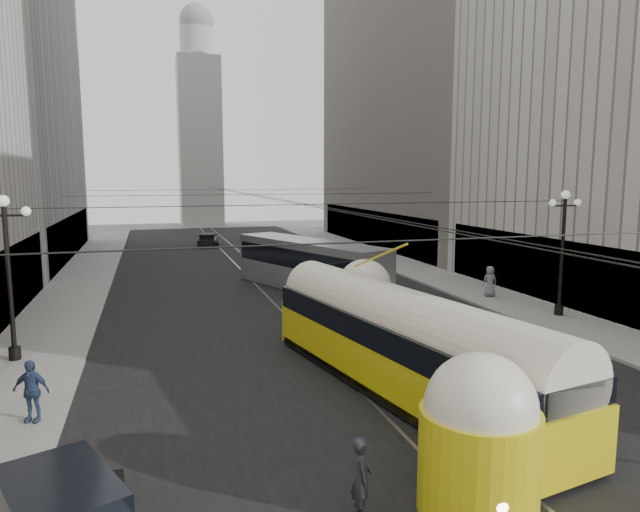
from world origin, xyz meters
TOP-DOWN VIEW (x-y plane):
  - road at (0.00, 32.50)m, footprint 20.00×85.00m
  - sidewalk_left at (-12.00, 36.00)m, footprint 4.00×72.00m
  - sidewalk_right at (12.00, 36.00)m, footprint 4.00×72.00m
  - rail_left at (-0.75, 32.50)m, footprint 0.12×85.00m
  - rail_right at (0.75, 32.50)m, footprint 0.12×85.00m
  - building_right_far at (20.00, 48.00)m, footprint 12.60×32.60m
  - distant_tower at (0.00, 80.00)m, footprint 6.00×6.00m
  - lamppost_left_mid at (-12.60, 18.00)m, footprint 1.86×0.44m
  - lamppost_right_mid at (12.60, 18.00)m, footprint 1.86×0.44m
  - catenary at (0.12, 31.49)m, footprint 25.00×72.00m
  - streetcar at (0.50, 10.93)m, footprint 5.13×16.10m
  - city_bus at (2.18, 28.37)m, footprint 7.13×13.05m
  - sedan_white_far at (4.35, 42.01)m, footprint 2.65×5.15m
  - sedan_dark_far at (-1.70, 53.70)m, footprint 2.48×4.40m
  - pedestrian_crossing_a at (-3.26, 4.69)m, footprint 0.56×0.73m
  - pedestrian_sidewalk_right at (11.76, 22.98)m, footprint 0.96×0.66m
  - pedestrian_sidewalk_left at (-10.85, 11.62)m, footprint 1.22×0.95m

SIDE VIEW (x-z plane):
  - road at x=0.00m, z-range -0.01..0.01m
  - rail_left at x=-0.75m, z-range -0.02..0.02m
  - rail_right at x=0.75m, z-range -0.02..0.02m
  - sidewalk_left at x=-12.00m, z-range 0.00..0.15m
  - sidewalk_right at x=12.00m, z-range 0.00..0.15m
  - sedan_dark_far at x=-1.70m, z-range -0.06..1.25m
  - sedan_white_far at x=4.35m, z-range -0.07..1.48m
  - pedestrian_crossing_a at x=-3.26m, z-range 0.00..1.79m
  - pedestrian_sidewalk_right at x=11.76m, z-range 0.15..1.97m
  - pedestrian_sidewalk_left at x=-10.85m, z-range 0.15..1.99m
  - streetcar at x=0.50m, z-range -0.04..3.54m
  - city_bus at x=2.18m, z-range 0.15..3.35m
  - lamppost_left_mid at x=-12.60m, z-range 0.56..6.93m
  - lamppost_right_mid at x=12.60m, z-range 0.56..6.93m
  - catenary at x=0.12m, z-range 5.77..6.00m
  - distant_tower at x=0.00m, z-range -0.71..30.65m
  - building_right_far at x=20.00m, z-range 0.01..32.61m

